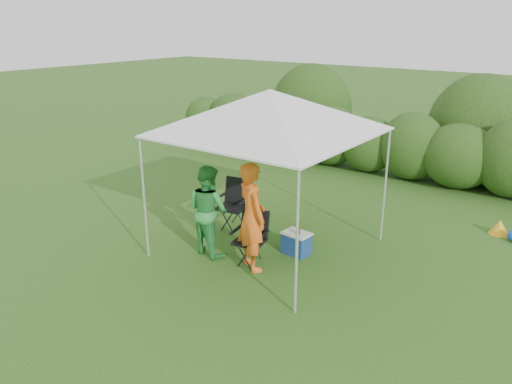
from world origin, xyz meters
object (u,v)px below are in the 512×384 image
Objects in this scene: cooler at (296,243)px; woman at (208,210)px; man at (252,217)px; canopy at (270,112)px; chair_right at (252,234)px; chair_left at (235,200)px.

woman is at bearing -140.76° from cooler.
woman is at bearing 28.04° from man.
chair_right is (0.06, -0.58, -1.96)m from canopy.
man is at bearing -172.36° from woman.
chair_right is 0.47m from man.
cooler is (0.52, 0.10, -2.26)m from canopy.
canopy is 2.05m from chair_right.
woman is 1.64m from cooler.
chair_left is at bearing 173.55° from cooler.
chair_right is 0.87m from woman.
woman is 3.19× the size of cooler.
woman is (-0.94, 0.01, -0.11)m from man.
chair_right is 0.92× the size of chair_left.
chair_right is 0.56× the size of woman.
canopy reaches higher than man.
woman is at bearing -82.61° from chair_left.
man is (0.15, -0.20, 0.40)m from chair_right.
cooler is at bearing -137.26° from woman.
chair_right is 0.88m from cooler.
woman is (0.38, -1.19, 0.25)m from chair_left.
chair_left is 1.27m from woman.
man is (1.32, -1.20, 0.36)m from chair_left.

